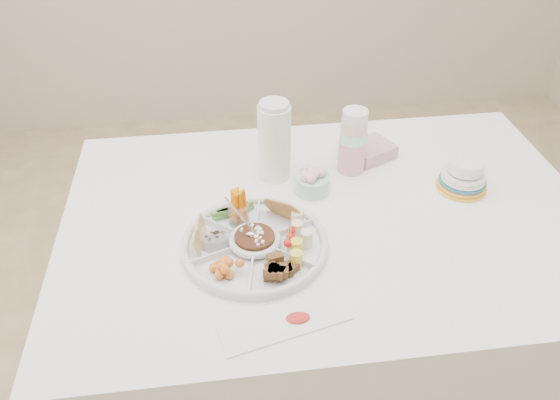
{
  "coord_description": "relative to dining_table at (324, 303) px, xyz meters",
  "views": [
    {
      "loc": [
        -0.3,
        -1.19,
        1.74
      ],
      "look_at": [
        -0.15,
        -0.02,
        0.84
      ],
      "focal_mm": 35.0,
      "sensor_mm": 36.0,
      "label": 1
    }
  ],
  "objects": [
    {
      "name": "party_tray",
      "position": [
        -0.23,
        -0.12,
        0.4
      ],
      "size": [
        0.49,
        0.49,
        0.04
      ],
      "primitive_type": "cylinder",
      "rotation": [
        0.0,
        0.0,
        0.35
      ],
      "color": "silver",
      "rests_on": "dining_table"
    },
    {
      "name": "placemat",
      "position": [
        -0.18,
        -0.38,
        0.38
      ],
      "size": [
        0.32,
        0.17,
        0.01
      ],
      "primitive_type": "cube",
      "rotation": [
        0.0,
        0.0,
        0.24
      ],
      "color": "beige",
      "rests_on": "dining_table"
    },
    {
      "name": "plate_stack",
      "position": [
        0.42,
        0.07,
        0.43
      ],
      "size": [
        0.15,
        0.15,
        0.1
      ],
      "primitive_type": "cylinder",
      "rotation": [
        0.0,
        0.0,
        0.02
      ],
      "color": "gold",
      "rests_on": "dining_table"
    },
    {
      "name": "floor",
      "position": [
        0.0,
        0.0,
        -0.38
      ],
      "size": [
        4.0,
        4.0,
        0.0
      ],
      "primitive_type": "plane",
      "color": "tan",
      "rests_on": "ground"
    },
    {
      "name": "flower_bowl",
      "position": [
        -0.03,
        0.11,
        0.42
      ],
      "size": [
        0.14,
        0.14,
        0.08
      ],
      "primitive_type": "cylinder",
      "rotation": [
        0.0,
        0.0,
        -0.35
      ],
      "color": "#A0B4AB",
      "rests_on": "dining_table"
    },
    {
      "name": "cherries",
      "position": [
        -0.31,
        -0.22,
        0.42
      ],
      "size": [
        0.13,
        0.13,
        0.04
      ],
      "primitive_type": null,
      "rotation": [
        0.0,
        0.0,
        0.35
      ],
      "color": "#D15A22",
      "rests_on": "party_tray"
    },
    {
      "name": "napkin_stack",
      "position": [
        0.19,
        0.28,
        0.4
      ],
      "size": [
        0.17,
        0.16,
        0.04
      ],
      "primitive_type": "cube",
      "rotation": [
        0.0,
        0.0,
        0.43
      ],
      "color": "#C993A2",
      "rests_on": "dining_table"
    },
    {
      "name": "banana_tomato",
      "position": [
        -0.1,
        -0.14,
        0.44
      ],
      "size": [
        0.13,
        0.13,
        0.08
      ],
      "primitive_type": null,
      "rotation": [
        0.0,
        0.0,
        0.35
      ],
      "color": "#F3DB7A",
      "rests_on": "party_tray"
    },
    {
      "name": "pita_raisins",
      "position": [
        -0.36,
        -0.1,
        0.42
      ],
      "size": [
        0.14,
        0.14,
        0.06
      ],
      "primitive_type": null,
      "rotation": [
        0.0,
        0.0,
        0.35
      ],
      "color": "tan",
      "rests_on": "party_tray"
    },
    {
      "name": "thermos",
      "position": [
        -0.13,
        0.21,
        0.51
      ],
      "size": [
        0.12,
        0.12,
        0.26
      ],
      "primitive_type": "cylinder",
      "rotation": [
        0.0,
        0.0,
        -0.3
      ],
      "color": "silver",
      "rests_on": "dining_table"
    },
    {
      "name": "cup_stack",
      "position": [
        0.11,
        0.21,
        0.5
      ],
      "size": [
        0.11,
        0.11,
        0.24
      ],
      "primitive_type": "cylinder",
      "rotation": [
        0.0,
        0.0,
        -0.27
      ],
      "color": "beige",
      "rests_on": "dining_table"
    },
    {
      "name": "bean_dip",
      "position": [
        -0.23,
        -0.12,
        0.41
      ],
      "size": [
        0.13,
        0.13,
        0.04
      ],
      "primitive_type": "cylinder",
      "rotation": [
        0.0,
        0.0,
        0.35
      ],
      "color": "black",
      "rests_on": "party_tray"
    },
    {
      "name": "carrot_cucumber",
      "position": [
        -0.27,
        0.0,
        0.44
      ],
      "size": [
        0.15,
        0.15,
        0.11
      ],
      "primitive_type": null,
      "rotation": [
        0.0,
        0.0,
        0.35
      ],
      "color": "orange",
      "rests_on": "party_tray"
    },
    {
      "name": "tortillas",
      "position": [
        -0.14,
        -0.02,
        0.42
      ],
      "size": [
        0.13,
        0.13,
        0.06
      ],
      "primitive_type": null,
      "rotation": [
        0.0,
        0.0,
        0.35
      ],
      "color": "#A36728",
      "rests_on": "party_tray"
    },
    {
      "name": "granola_chunks",
      "position": [
        -0.18,
        -0.24,
        0.42
      ],
      "size": [
        0.13,
        0.13,
        0.05
      ],
      "primitive_type": null,
      "rotation": [
        0.0,
        0.0,
        0.35
      ],
      "color": "#543215",
      "rests_on": "party_tray"
    },
    {
      "name": "dining_table",
      "position": [
        0.0,
        0.0,
        0.0
      ],
      "size": [
        1.52,
        1.02,
        0.76
      ],
      "primitive_type": "cube",
      "color": "white",
      "rests_on": "floor"
    }
  ]
}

